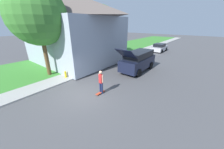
% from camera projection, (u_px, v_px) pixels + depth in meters
% --- Properties ---
extents(ground_plane, '(120.00, 120.00, 0.00)m').
position_uv_depth(ground_plane, '(84.00, 93.00, 9.12)').
color(ground_plane, '#49494C').
extents(lawn, '(10.00, 80.00, 0.08)m').
position_uv_depth(lawn, '(81.00, 59.00, 18.05)').
color(lawn, '#387F2D').
rests_on(lawn, ground_plane).
extents(sidewalk, '(1.80, 80.00, 0.10)m').
position_uv_depth(sidewalk, '(103.00, 64.00, 15.52)').
color(sidewalk, '#9E9E99').
rests_on(sidewalk, ground_plane).
extents(house, '(11.12, 9.20, 7.97)m').
position_uv_depth(house, '(75.00, 28.00, 15.52)').
color(house, '#99A3B2').
rests_on(house, lawn).
extents(lawn_tree_near, '(4.82, 4.82, 7.64)m').
position_uv_depth(lawn_tree_near, '(38.00, 16.00, 10.37)').
color(lawn_tree_near, brown).
rests_on(lawn_tree_near, lawn).
extents(lawn_tree_far, '(4.24, 4.24, 6.82)m').
position_uv_depth(lawn_tree_far, '(100.00, 23.00, 15.34)').
color(lawn_tree_far, brown).
rests_on(lawn_tree_far, lawn).
extents(suv_parked, '(2.02, 5.48, 2.75)m').
position_uv_depth(suv_parked, '(138.00, 61.00, 13.19)').
color(suv_parked, black).
rests_on(suv_parked, ground_plane).
extents(car_down_street, '(1.97, 4.03, 1.40)m').
position_uv_depth(car_down_street, '(159.00, 48.00, 22.72)').
color(car_down_street, '#B7B7BC').
rests_on(car_down_street, ground_plane).
extents(skateboarder, '(0.41, 0.23, 1.76)m').
position_uv_depth(skateboarder, '(101.00, 81.00, 8.79)').
color(skateboarder, '#192347').
rests_on(skateboarder, ground_plane).
extents(skateboard, '(0.23, 0.82, 0.10)m').
position_uv_depth(skateboard, '(100.00, 93.00, 9.06)').
color(skateboard, '#B73D23').
rests_on(skateboard, ground_plane).
extents(fire_hydrant, '(0.20, 0.20, 0.64)m').
position_uv_depth(fire_hydrant, '(66.00, 74.00, 11.49)').
color(fire_hydrant, gold).
rests_on(fire_hydrant, sidewalk).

